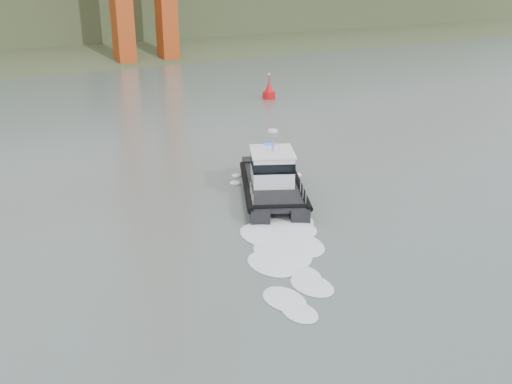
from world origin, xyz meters
TOP-DOWN VIEW (x-y plane):
  - ground at (0.00, 0.00)m, footprint 400.00×400.00m
  - patrol_boat at (3.17, 10.33)m, footprint 7.86×10.28m
  - nav_buoy at (21.93, 37.90)m, footprint 1.59×1.59m

SIDE VIEW (x-z plane):
  - ground at x=0.00m, z-range 0.00..0.00m
  - nav_buoy at x=21.93m, z-range -0.78..2.52m
  - patrol_boat at x=3.17m, z-range -1.19..3.56m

